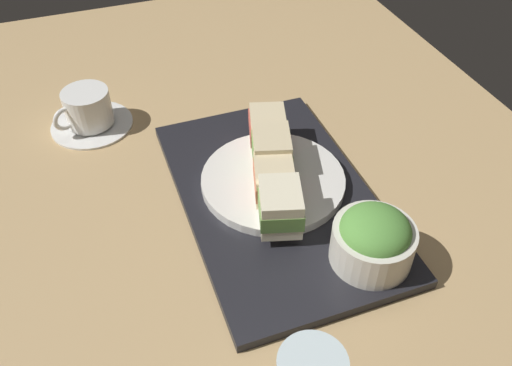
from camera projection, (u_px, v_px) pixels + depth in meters
The scene contains 9 objects.
ground_plane at pixel (258, 185), 86.70cm from camera, with size 140.00×100.00×3.00cm, color tan.
serving_tray at pixel (276, 197), 81.42cm from camera, with size 44.32×27.19×1.53cm, color black.
sandwich_plate at pixel (273, 180), 81.91cm from camera, with size 21.82×21.82×1.45cm, color silver.
sandwich_nearmost at pixel (280, 207), 72.70cm from camera, with size 8.59×7.62×5.88cm.
sandwich_inner_near at pixel (276, 179), 77.53cm from camera, with size 8.67×7.57×4.83cm.
sandwich_inner_far at pixel (272, 150), 81.75cm from camera, with size 8.83×7.71×5.57cm.
sandwich_farmost at pixel (268, 127), 86.45cm from camera, with size 9.01×7.87×4.88cm.
salad_bowl at pixel (374, 239), 69.28cm from camera, with size 10.86×10.86×7.97cm.
coffee_cup at pixel (88, 112), 93.67cm from camera, with size 14.26×14.26×6.99cm.
Camera 1 is at (-59.30, 21.95, 57.82)cm, focal length 37.90 mm.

